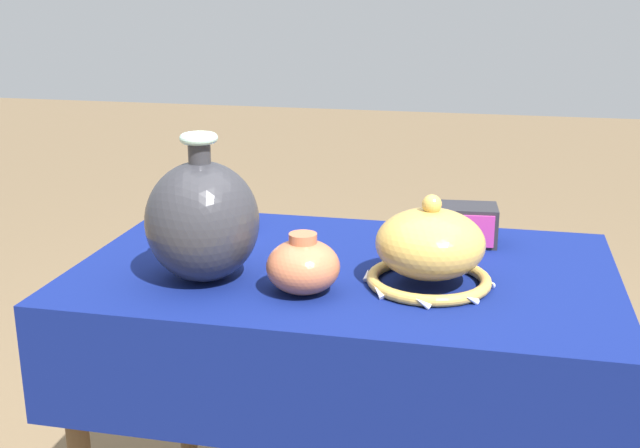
{
  "coord_description": "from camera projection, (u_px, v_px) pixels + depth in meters",
  "views": [
    {
      "loc": [
        0.28,
        -1.49,
        1.32
      ],
      "look_at": [
        -0.04,
        -0.06,
        0.88
      ],
      "focal_mm": 45.0,
      "sensor_mm": 36.0,
      "label": 1
    }
  ],
  "objects": [
    {
      "name": "display_table",
      "position": [
        344.0,
        312.0,
        1.62
      ],
      "size": [
        1.06,
        0.66,
        0.78
      ],
      "color": "brown",
      "rests_on": "ground_plane"
    },
    {
      "name": "vase_tall_bulbous",
      "position": [
        202.0,
        220.0,
        1.5
      ],
      "size": [
        0.21,
        0.21,
        0.28
      ],
      "color": "#2D2D33",
      "rests_on": "display_table"
    },
    {
      "name": "vase_dome_bell",
      "position": [
        430.0,
        250.0,
        1.48
      ],
      "size": [
        0.25,
        0.25,
        0.18
      ],
      "color": "gold",
      "rests_on": "display_table"
    },
    {
      "name": "mosaic_tile_box",
      "position": [
        463.0,
        225.0,
        1.73
      ],
      "size": [
        0.15,
        0.11,
        0.08
      ],
      "rotation": [
        0.0,
        0.0,
        0.09
      ],
      "color": "#232328",
      "rests_on": "display_table"
    },
    {
      "name": "jar_round_porcelain",
      "position": [
        226.0,
        207.0,
        1.83
      ],
      "size": [
        0.12,
        0.12,
        0.12
      ],
      "color": "white",
      "rests_on": "display_table"
    },
    {
      "name": "jar_round_terracotta",
      "position": [
        303.0,
        266.0,
        1.45
      ],
      "size": [
        0.13,
        0.13,
        0.11
      ],
      "color": "#BC6642",
      "rests_on": "display_table"
    }
  ]
}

